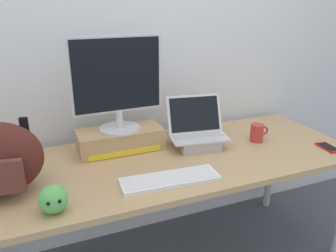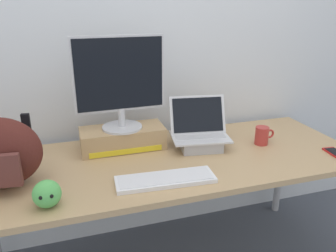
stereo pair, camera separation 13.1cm
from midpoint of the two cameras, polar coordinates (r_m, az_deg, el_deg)
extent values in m
cube|color=silver|center=(2.06, -7.17, 14.68)|extent=(7.00, 0.10, 2.60)
cube|color=tan|center=(1.77, -2.13, -5.97)|extent=(2.06, 0.77, 0.03)
cylinder|color=#B2B2B7|center=(2.62, 15.79, -6.45)|extent=(0.05, 0.05, 0.70)
cube|color=tan|center=(1.87, -10.15, -2.31)|extent=(0.46, 0.20, 0.12)
cube|color=yellow|center=(1.79, -9.35, -4.63)|extent=(0.39, 0.00, 0.03)
cylinder|color=silver|center=(1.84, -10.27, -0.44)|extent=(0.22, 0.22, 0.01)
cylinder|color=silver|center=(1.82, -10.39, 1.26)|extent=(0.04, 0.04, 0.10)
cube|color=silver|center=(1.76, -10.87, 8.58)|extent=(0.48, 0.03, 0.40)
cube|color=black|center=(1.75, -10.79, 8.52)|extent=(0.46, 0.02, 0.37)
cube|color=#ADADB2|center=(1.89, 3.09, -2.72)|extent=(0.25, 0.23, 0.06)
cube|color=silver|center=(1.87, 3.11, -1.73)|extent=(0.35, 0.27, 0.01)
cube|color=#B7B7BC|center=(1.89, 2.97, -1.37)|extent=(0.29, 0.16, 0.00)
cube|color=silver|center=(1.90, 2.59, 2.02)|extent=(0.33, 0.14, 0.21)
cube|color=black|center=(1.89, 2.62, 2.03)|extent=(0.29, 0.12, 0.18)
cube|color=white|center=(1.54, -2.13, -9.20)|extent=(0.46, 0.17, 0.02)
cube|color=silver|center=(1.53, -2.13, -8.82)|extent=(0.43, 0.15, 0.00)
cube|color=black|center=(1.66, -25.12, -2.59)|extent=(0.04, 0.02, 0.24)
cylinder|color=#B2332D|center=(2.00, 13.17, -1.17)|extent=(0.08, 0.08, 0.10)
torus|color=#B2332D|center=(2.03, 14.40, -0.83)|extent=(0.06, 0.01, 0.06)
cube|color=red|center=(2.05, 24.09, -3.40)|extent=(0.08, 0.14, 0.01)
cube|color=black|center=(2.05, 24.11, -3.26)|extent=(0.07, 0.11, 0.00)
sphere|color=#56B256|center=(1.41, -21.63, -11.62)|extent=(0.11, 0.11, 0.11)
sphere|color=black|center=(1.36, -22.49, -12.24)|extent=(0.02, 0.02, 0.02)
sphere|color=black|center=(1.36, -20.80, -12.03)|extent=(0.02, 0.02, 0.02)
camera|label=1|loc=(0.07, -92.21, -0.82)|focal=35.60mm
camera|label=2|loc=(0.07, 87.79, 0.82)|focal=35.60mm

